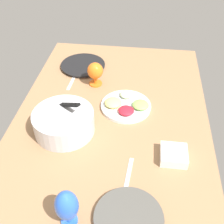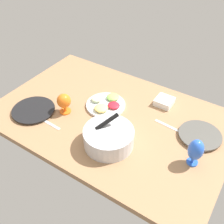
{
  "view_description": "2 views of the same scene",
  "coord_description": "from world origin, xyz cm",
  "px_view_note": "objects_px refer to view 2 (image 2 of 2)",
  "views": [
    {
      "loc": [
        -112.96,
        -14.52,
        102.15
      ],
      "look_at": [
        0.6,
        -0.33,
        3.2
      ],
      "focal_mm": 45.44,
      "sensor_mm": 36.0,
      "label": 1
    },
    {
      "loc": [
        -75.73,
        114.99,
        121.9
      ],
      "look_at": [
        -0.14,
        -0.93,
        3.2
      ],
      "focal_mm": 42.89,
      "sensor_mm": 36.0,
      "label": 2
    }
  ],
  "objects_px": {
    "mixing_bowl": "(109,137)",
    "hurricane_glass_orange": "(64,102)",
    "hurricane_glass_blue": "(196,150)",
    "dinner_plate_left": "(200,136)",
    "dinner_plate_right": "(34,110)",
    "square_bowl_white": "(164,101)",
    "fruit_platter": "(106,104)"
  },
  "relations": [
    {
      "from": "dinner_plate_left",
      "to": "square_bowl_white",
      "type": "bearing_deg",
      "value": -28.74
    },
    {
      "from": "mixing_bowl",
      "to": "fruit_platter",
      "type": "relative_size",
      "value": 1.09
    },
    {
      "from": "mixing_bowl",
      "to": "hurricane_glass_orange",
      "type": "xyz_separation_m",
      "value": [
        0.42,
        -0.09,
        0.03
      ]
    },
    {
      "from": "dinner_plate_left",
      "to": "hurricane_glass_orange",
      "type": "xyz_separation_m",
      "value": [
        0.87,
        0.27,
        0.08
      ]
    },
    {
      "from": "dinner_plate_right",
      "to": "fruit_platter",
      "type": "xyz_separation_m",
      "value": [
        -0.39,
        -0.33,
        0.01
      ]
    },
    {
      "from": "mixing_bowl",
      "to": "hurricane_glass_blue",
      "type": "xyz_separation_m",
      "value": [
        -0.48,
        -0.14,
        0.04
      ]
    },
    {
      "from": "dinner_plate_right",
      "to": "fruit_platter",
      "type": "height_order",
      "value": "fruit_platter"
    },
    {
      "from": "dinner_plate_left",
      "to": "fruit_platter",
      "type": "height_order",
      "value": "fruit_platter"
    },
    {
      "from": "mixing_bowl",
      "to": "fruit_platter",
      "type": "height_order",
      "value": "mixing_bowl"
    },
    {
      "from": "dinner_plate_left",
      "to": "hurricane_glass_orange",
      "type": "height_order",
      "value": "hurricane_glass_orange"
    },
    {
      "from": "dinner_plate_right",
      "to": "hurricane_glass_orange",
      "type": "relative_size",
      "value": 2.01
    },
    {
      "from": "hurricane_glass_blue",
      "to": "dinner_plate_left",
      "type": "bearing_deg",
      "value": -81.74
    },
    {
      "from": "mixing_bowl",
      "to": "fruit_platter",
      "type": "xyz_separation_m",
      "value": [
        0.22,
        -0.29,
        -0.04
      ]
    },
    {
      "from": "dinner_plate_right",
      "to": "square_bowl_white",
      "type": "distance_m",
      "value": 0.93
    },
    {
      "from": "dinner_plate_right",
      "to": "square_bowl_white",
      "type": "height_order",
      "value": "square_bowl_white"
    },
    {
      "from": "dinner_plate_right",
      "to": "dinner_plate_left",
      "type": "bearing_deg",
      "value": -159.62
    },
    {
      "from": "hurricane_glass_orange",
      "to": "fruit_platter",
      "type": "bearing_deg",
      "value": -134.64
    },
    {
      "from": "fruit_platter",
      "to": "square_bowl_white",
      "type": "distance_m",
      "value": 0.42
    },
    {
      "from": "mixing_bowl",
      "to": "square_bowl_white",
      "type": "distance_m",
      "value": 0.56
    },
    {
      "from": "dinner_plate_left",
      "to": "dinner_plate_right",
      "type": "relative_size",
      "value": 0.9
    },
    {
      "from": "hurricane_glass_orange",
      "to": "square_bowl_white",
      "type": "distance_m",
      "value": 0.71
    },
    {
      "from": "dinner_plate_left",
      "to": "square_bowl_white",
      "type": "relative_size",
      "value": 2.21
    },
    {
      "from": "hurricane_glass_blue",
      "to": "square_bowl_white",
      "type": "bearing_deg",
      "value": -48.14
    },
    {
      "from": "hurricane_glass_blue",
      "to": "square_bowl_white",
      "type": "xyz_separation_m",
      "value": [
        0.36,
        -0.4,
        -0.08
      ]
    },
    {
      "from": "mixing_bowl",
      "to": "fruit_platter",
      "type": "distance_m",
      "value": 0.37
    },
    {
      "from": "dinner_plate_left",
      "to": "mixing_bowl",
      "type": "xyz_separation_m",
      "value": [
        0.45,
        0.36,
        0.05
      ]
    },
    {
      "from": "dinner_plate_left",
      "to": "hurricane_glass_orange",
      "type": "bearing_deg",
      "value": 17.51
    },
    {
      "from": "fruit_platter",
      "to": "hurricane_glass_blue",
      "type": "bearing_deg",
      "value": 167.62
    },
    {
      "from": "fruit_platter",
      "to": "hurricane_glass_orange",
      "type": "bearing_deg",
      "value": 45.36
    },
    {
      "from": "fruit_platter",
      "to": "square_bowl_white",
      "type": "relative_size",
      "value": 2.3
    },
    {
      "from": "dinner_plate_right",
      "to": "hurricane_glass_orange",
      "type": "height_order",
      "value": "hurricane_glass_orange"
    },
    {
      "from": "dinner_plate_left",
      "to": "mixing_bowl",
      "type": "height_order",
      "value": "mixing_bowl"
    }
  ]
}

